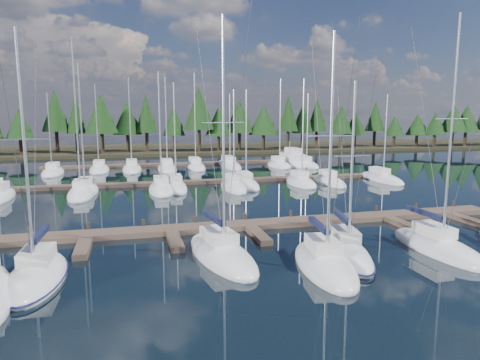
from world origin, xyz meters
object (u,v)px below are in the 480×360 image
object	(u,v)px
front_sailboat_2	(221,254)
front_sailboat_4	(346,252)
front_sailboat_3	(324,264)
main_dock	(250,227)
front_sailboat_5	(437,247)
motor_yacht_right	(292,162)
front_sailboat_1	(37,276)

from	to	relation	value
front_sailboat_2	front_sailboat_4	xyz separation A→B (m)	(7.70, -1.65, -0.01)
front_sailboat_3	front_sailboat_4	size ratio (longest dim) A/B	1.21
main_dock	front_sailboat_4	bearing A→B (deg)	-61.01
front_sailboat_2	front_sailboat_4	world-z (taller)	front_sailboat_2
front_sailboat_2	front_sailboat_5	xyz separation A→B (m)	(13.93, -2.18, 0.02)
front_sailboat_2	front_sailboat_4	bearing A→B (deg)	-12.10
main_dock	front_sailboat_4	size ratio (longest dim) A/B	3.79
motor_yacht_right	front_sailboat_4	bearing A→B (deg)	-106.93
front_sailboat_4	motor_yacht_right	world-z (taller)	front_sailboat_4
front_sailboat_3	motor_yacht_right	distance (m)	49.36
front_sailboat_2	motor_yacht_right	distance (m)	48.46
front_sailboat_3	front_sailboat_4	xyz separation A→B (m)	(2.26, 1.59, -0.01)
front_sailboat_1	front_sailboat_5	distance (m)	24.32
main_dock	front_sailboat_5	xyz separation A→B (m)	(10.43, -8.10, 0.11)
front_sailboat_1	front_sailboat_4	xyz separation A→B (m)	(18.06, -0.49, -0.01)
main_dock	front_sailboat_5	distance (m)	13.21
main_dock	front_sailboat_2	world-z (taller)	front_sailboat_2
front_sailboat_1	front_sailboat_3	bearing A→B (deg)	-7.48
main_dock	front_sailboat_5	bearing A→B (deg)	-37.84
front_sailboat_1	front_sailboat_3	size ratio (longest dim) A/B	0.99
front_sailboat_4	front_sailboat_5	xyz separation A→B (m)	(6.24, -0.53, 0.03)
front_sailboat_5	motor_yacht_right	distance (m)	46.26
motor_yacht_right	front_sailboat_2	bearing A→B (deg)	-116.25
front_sailboat_1	front_sailboat_3	world-z (taller)	front_sailboat_3
main_dock	front_sailboat_2	size ratio (longest dim) A/B	2.89
front_sailboat_3	front_sailboat_5	bearing A→B (deg)	7.06
front_sailboat_2	front_sailboat_5	distance (m)	14.10
front_sailboat_3	motor_yacht_right	size ratio (longest dim) A/B	1.40
front_sailboat_5	motor_yacht_right	size ratio (longest dim) A/B	1.56
front_sailboat_1	front_sailboat_4	bearing A→B (deg)	-1.55
front_sailboat_3	front_sailboat_4	distance (m)	2.76
motor_yacht_right	front_sailboat_5	bearing A→B (deg)	-99.33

